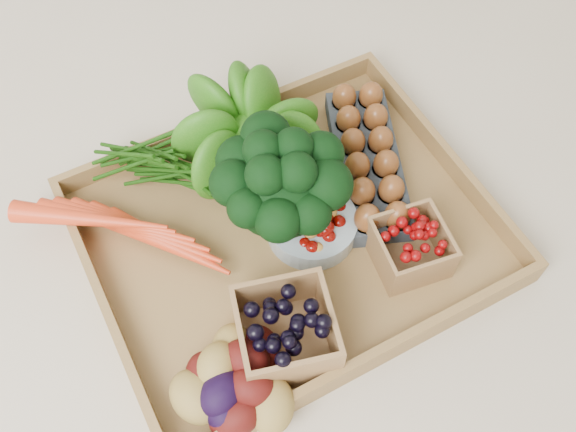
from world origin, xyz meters
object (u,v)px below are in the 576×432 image
broccoli (280,204)px  cherry_bowl (312,225)px  egg_carton (367,164)px  tray (288,235)px

broccoli → cherry_bowl: (0.04, -0.02, -0.05)m
egg_carton → broccoli: bearing=-145.9°
broccoli → egg_carton: broccoli is taller
broccoli → cherry_bowl: bearing=-30.3°
egg_carton → cherry_bowl: bearing=-133.7°
cherry_bowl → egg_carton: size_ratio=0.48×
cherry_bowl → egg_carton: (0.13, 0.06, -0.00)m
tray → egg_carton: size_ratio=2.06×
tray → cherry_bowl: cherry_bowl is taller
tray → broccoli: 0.08m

